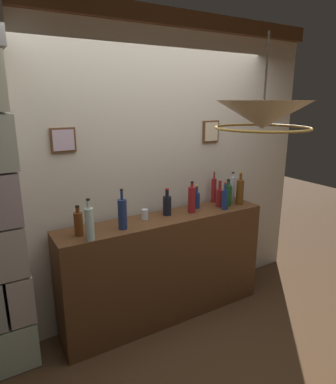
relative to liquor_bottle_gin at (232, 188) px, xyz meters
The scene contains 17 objects.
ground_plane 1.71m from the liquor_bottle_gin, 133.36° to the right, with size 12.00×12.00×0.00m, color #4C331E.
panelled_rear_partition 0.95m from the liquor_bottle_gin, 168.83° to the left, with size 3.65×0.15×2.81m.
bar_shelf_unit 1.09m from the liquor_bottle_gin, behind, with size 1.99×0.38×1.02m, color brown.
liquor_bottle_gin is the anchor object (origin of this frame).
liquor_bottle_vermouth 1.67m from the liquor_bottle_gin, behind, with size 0.07×0.07×0.24m.
liquor_bottle_tequila 0.83m from the liquor_bottle_gin, behind, with size 0.08×0.08×0.25m.
liquor_bottle_mezcal 0.47m from the liquor_bottle_gin, behind, with size 0.07×0.07×0.23m.
liquor_bottle_vodka 0.14m from the liquor_bottle_gin, 99.55° to the right, with size 0.08×0.08×0.34m.
liquor_bottle_sherry 0.32m from the liquor_bottle_gin, 143.64° to the right, with size 0.06×0.06×0.27m.
liquor_bottle_scotch 0.21m from the liquor_bottle_gin, 165.24° to the left, with size 0.05×0.05×0.33m.
liquor_bottle_rum 0.27m from the liquor_bottle_gin, 159.20° to the right, with size 0.07×0.07×0.27m.
liquor_bottle_rye 1.64m from the liquor_bottle_gin, behind, with size 0.07×0.07×0.33m.
liquor_bottle_port 0.60m from the liquor_bottle_gin, 169.98° to the right, with size 0.07×0.07×0.30m.
liquor_bottle_amaro 1.33m from the liquor_bottle_gin, behind, with size 0.07×0.07×0.34m.
liquor_bottle_brandy 0.19m from the liquor_bottle_gin, 144.46° to the right, with size 0.08×0.08×0.27m.
glass_tumbler_rocks 1.06m from the liquor_bottle_gin, behind, with size 0.06×0.06×0.09m.
pendant_lamp 1.56m from the liquor_bottle_gin, 124.95° to the right, with size 0.58×0.58×0.55m.
Camera 1 is at (-1.45, -1.67, 2.05)m, focal length 31.42 mm.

